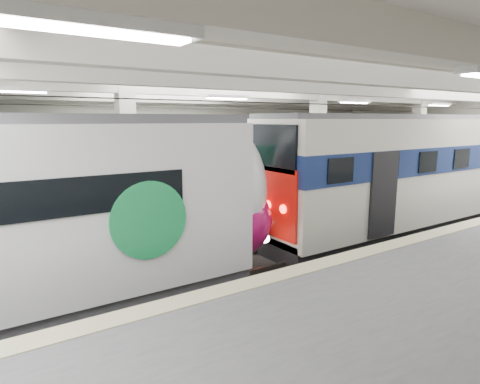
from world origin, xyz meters
TOP-DOWN VIEW (x-y plane):
  - station_hall at (0.00, -1.74)m, footprint 36.00×24.00m
  - modern_emu at (-6.22, -0.00)m, footprint 13.42×2.77m
  - older_rer at (6.83, 0.00)m, footprint 13.33×2.94m
  - far_train at (-3.45, 5.50)m, footprint 13.38×3.05m

SIDE VIEW (x-z plane):
  - modern_emu at x=-6.22m, z-range -0.03..4.31m
  - far_train at x=-3.45m, z-range 0.07..4.35m
  - older_rer at x=6.83m, z-range 0.11..4.51m
  - station_hall at x=0.00m, z-range 0.37..6.12m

